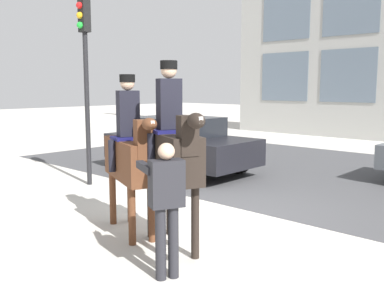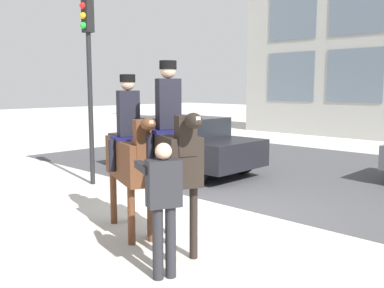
{
  "view_description": "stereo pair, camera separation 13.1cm",
  "coord_description": "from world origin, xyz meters",
  "px_view_note": "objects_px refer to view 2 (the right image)",
  "views": [
    {
      "loc": [
        4.75,
        -5.91,
        2.3
      ],
      "look_at": [
        0.24,
        -1.04,
        1.41
      ],
      "focal_mm": 40.0,
      "sensor_mm": 36.0,
      "label": 1
    },
    {
      "loc": [
        4.84,
        -5.82,
        2.3
      ],
      "look_at": [
        0.24,
        -1.04,
        1.41
      ],
      "focal_mm": 40.0,
      "sensor_mm": 36.0,
      "label": 2
    }
  ],
  "objects_px": {
    "traffic_light": "(89,63)",
    "pedestrian_bystander": "(163,199)",
    "mounted_horse_companion": "(171,152)",
    "street_car_near_lane": "(183,144)",
    "mounted_horse_lead": "(131,154)"
  },
  "relations": [
    {
      "from": "mounted_horse_lead",
      "to": "mounted_horse_companion",
      "type": "relative_size",
      "value": 0.94
    },
    {
      "from": "street_car_near_lane",
      "to": "traffic_light",
      "type": "distance_m",
      "value": 3.34
    },
    {
      "from": "traffic_light",
      "to": "pedestrian_bystander",
      "type": "bearing_deg",
      "value": -24.23
    },
    {
      "from": "mounted_horse_companion",
      "to": "traffic_light",
      "type": "xyz_separation_m",
      "value": [
        -4.32,
        1.49,
        1.44
      ]
    },
    {
      "from": "mounted_horse_lead",
      "to": "street_car_near_lane",
      "type": "height_order",
      "value": "mounted_horse_lead"
    },
    {
      "from": "mounted_horse_companion",
      "to": "street_car_near_lane",
      "type": "distance_m",
      "value": 5.61
    },
    {
      "from": "street_car_near_lane",
      "to": "traffic_light",
      "type": "height_order",
      "value": "traffic_light"
    },
    {
      "from": "mounted_horse_lead",
      "to": "pedestrian_bystander",
      "type": "relative_size",
      "value": 1.51
    },
    {
      "from": "mounted_horse_lead",
      "to": "mounted_horse_companion",
      "type": "xyz_separation_m",
      "value": [
        0.92,
        -0.01,
        0.14
      ]
    },
    {
      "from": "mounted_horse_companion",
      "to": "pedestrian_bystander",
      "type": "bearing_deg",
      "value": -23.99
    },
    {
      "from": "mounted_horse_lead",
      "to": "traffic_light",
      "type": "height_order",
      "value": "traffic_light"
    },
    {
      "from": "mounted_horse_lead",
      "to": "traffic_light",
      "type": "xyz_separation_m",
      "value": [
        -3.41,
        1.48,
        1.58
      ]
    },
    {
      "from": "pedestrian_bystander",
      "to": "street_car_near_lane",
      "type": "height_order",
      "value": "pedestrian_bystander"
    },
    {
      "from": "pedestrian_bystander",
      "to": "traffic_light",
      "type": "height_order",
      "value": "traffic_light"
    },
    {
      "from": "street_car_near_lane",
      "to": "mounted_horse_lead",
      "type": "bearing_deg",
      "value": -54.31
    }
  ]
}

